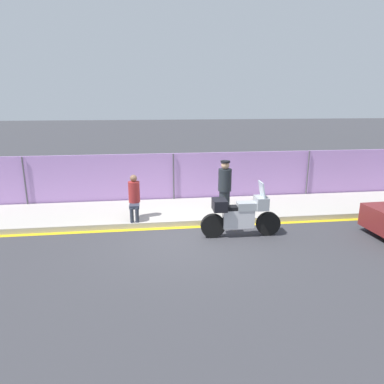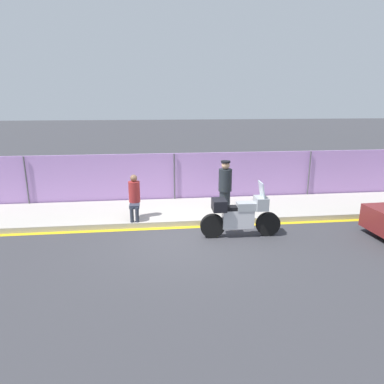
# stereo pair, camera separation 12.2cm
# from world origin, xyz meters

# --- Properties ---
(ground_plane) EXTENTS (120.00, 120.00, 0.00)m
(ground_plane) POSITION_xyz_m (0.00, 0.00, 0.00)
(ground_plane) COLOR #38383D
(sidewalk) EXTENTS (37.71, 2.46, 0.17)m
(sidewalk) POSITION_xyz_m (0.00, 2.14, 0.08)
(sidewalk) COLOR #ADA89E
(sidewalk) RESTS_ON ground_plane
(curb_paint_stripe) EXTENTS (37.71, 0.18, 0.01)m
(curb_paint_stripe) POSITION_xyz_m (0.00, 0.82, 0.00)
(curb_paint_stripe) COLOR gold
(curb_paint_stripe) RESTS_ON ground_plane
(storefront_fence) EXTENTS (35.82, 0.17, 1.82)m
(storefront_fence) POSITION_xyz_m (0.00, 3.46, 0.91)
(storefront_fence) COLOR #AD7FC6
(storefront_fence) RESTS_ON ground_plane
(motorcycle) EXTENTS (2.22, 0.53, 1.54)m
(motorcycle) POSITION_xyz_m (1.55, -0.03, 0.62)
(motorcycle) COLOR black
(motorcycle) RESTS_ON ground_plane
(officer_standing) EXTENTS (0.42, 0.42, 1.66)m
(officer_standing) POSITION_xyz_m (1.49, 1.65, 1.01)
(officer_standing) COLOR #1E2328
(officer_standing) RESTS_ON sidewalk
(person_seated_on_curb) EXTENTS (0.34, 0.67, 1.33)m
(person_seated_on_curb) POSITION_xyz_m (-1.34, 1.39, 0.91)
(person_seated_on_curb) COLOR #2D3342
(person_seated_on_curb) RESTS_ON sidewalk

